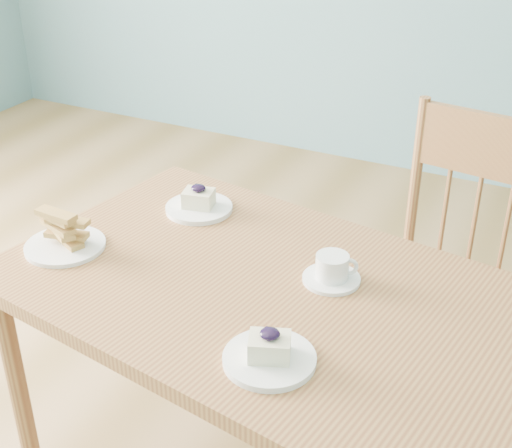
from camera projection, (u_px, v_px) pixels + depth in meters
name	position (u px, v px, depth m)	size (l,w,h in m)	color
dining_table	(285.00, 319.00, 1.56)	(1.37, 0.92, 0.68)	olive
dining_chair	(451.00, 277.00, 1.98)	(0.47, 0.45, 0.91)	olive
cheesecake_plate_near	(269.00, 354.00, 1.32)	(0.18, 0.18, 0.07)	white
cheesecake_plate_far	(199.00, 204.00, 1.85)	(0.17, 0.17, 0.07)	white
coffee_cup	(332.00, 270.00, 1.55)	(0.13, 0.13, 0.06)	white
biscotti_plate	(64.00, 235.00, 1.68)	(0.19, 0.19, 0.10)	white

